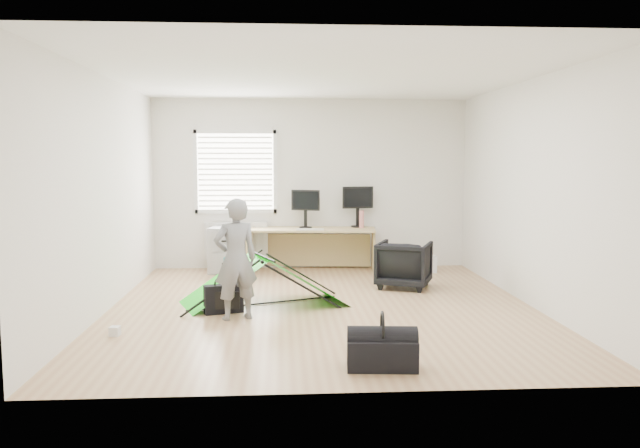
{
  "coord_description": "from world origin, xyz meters",
  "views": [
    {
      "loc": [
        -0.48,
        -7.26,
        1.76
      ],
      "look_at": [
        0.0,
        0.4,
        0.95
      ],
      "focal_mm": 35.0,
      "sensor_mm": 36.0,
      "label": 1
    }
  ],
  "objects": [
    {
      "name": "ground",
      "position": [
        0.0,
        0.0,
        0.0
      ],
      "size": [
        5.5,
        5.5,
        0.0
      ],
      "primitive_type": "plane",
      "color": "tan",
      "rests_on": "ground"
    },
    {
      "name": "white_box",
      "position": [
        -2.14,
        -1.09,
        0.05
      ],
      "size": [
        0.11,
        0.11,
        0.09
      ],
      "primitive_type": "cube",
      "rotation": [
        0.0,
        0.0,
        -0.13
      ],
      "color": "silver",
      "rests_on": "ground"
    },
    {
      "name": "monitor_right",
      "position": [
        0.73,
        2.55,
        0.91
      ],
      "size": [
        0.51,
        0.19,
        0.47
      ],
      "primitive_type": "cube",
      "rotation": [
        0.0,
        0.0,
        0.18
      ],
      "color": "black",
      "rests_on": "desk"
    },
    {
      "name": "storage_crate",
      "position": [
        1.66,
        2.2,
        0.13
      ],
      "size": [
        0.5,
        0.38,
        0.26
      ],
      "primitive_type": "cube",
      "rotation": [
        0.0,
        0.0,
        0.13
      ],
      "color": "white",
      "rests_on": "ground"
    },
    {
      "name": "radiator",
      "position": [
        -1.2,
        2.67,
        0.45
      ],
      "size": [
        1.0,
        0.12,
        0.6
      ],
      "primitive_type": "cube",
      "color": "silver",
      "rests_on": "back_wall"
    },
    {
      "name": "keyboard",
      "position": [
        -0.04,
        2.17,
        0.68
      ],
      "size": [
        0.42,
        0.15,
        0.02
      ],
      "primitive_type": "cube",
      "rotation": [
        0.0,
        0.0,
        -0.02
      ],
      "color": "beige",
      "rests_on": "desk"
    },
    {
      "name": "kite",
      "position": [
        -0.7,
        0.16,
        0.29
      ],
      "size": [
        2.06,
        1.43,
        0.59
      ],
      "primitive_type": null,
      "rotation": [
        0.0,
        0.0,
        0.35
      ],
      "color": "#14DC17",
      "rests_on": "ground"
    },
    {
      "name": "desk",
      "position": [
        -0.0,
        2.39,
        0.34
      ],
      "size": [
        2.02,
        0.82,
        0.67
      ],
      "primitive_type": "cube",
      "rotation": [
        0.0,
        0.0,
        -0.1
      ],
      "color": "tan",
      "rests_on": "ground"
    },
    {
      "name": "monitor_left",
      "position": [
        -0.1,
        2.45,
        0.89
      ],
      "size": [
        0.46,
        0.28,
        0.44
      ],
      "primitive_type": "cube",
      "rotation": [
        0.0,
        0.0,
        -0.41
      ],
      "color": "black",
      "rests_on": "desk"
    },
    {
      "name": "duffel_bag",
      "position": [
        0.36,
        -2.22,
        0.13
      ],
      "size": [
        0.61,
        0.35,
        0.26
      ],
      "primitive_type": "cube",
      "rotation": [
        0.0,
        0.0,
        -0.09
      ],
      "color": "black",
      "rests_on": "ground"
    },
    {
      "name": "person",
      "position": [
        -0.98,
        -0.51,
        0.67
      ],
      "size": [
        0.57,
        0.47,
        1.33
      ],
      "primitive_type": "imported",
      "rotation": [
        0.0,
        0.0,
        3.5
      ],
      "color": "slate",
      "rests_on": "ground"
    },
    {
      "name": "window",
      "position": [
        -1.2,
        2.71,
        1.55
      ],
      "size": [
        1.2,
        0.06,
        1.2
      ],
      "primitive_type": "cube",
      "color": "silver",
      "rests_on": "back_wall"
    },
    {
      "name": "filing_cabinet",
      "position": [
        -1.32,
        2.4,
        0.35
      ],
      "size": [
        0.58,
        0.69,
        0.71
      ],
      "primitive_type": "cube",
      "rotation": [
        0.0,
        0.0,
        -0.22
      ],
      "color": "#9C9DA1",
      "rests_on": "ground"
    },
    {
      "name": "thermos",
      "position": [
        0.78,
        2.43,
        0.81
      ],
      "size": [
        0.09,
        0.09,
        0.27
      ],
      "primitive_type": "cylinder",
      "rotation": [
        0.0,
        0.0,
        -0.14
      ],
      "color": "#CE7673",
      "rests_on": "desk"
    },
    {
      "name": "back_wall",
      "position": [
        0.0,
        2.75,
        1.35
      ],
      "size": [
        5.0,
        0.02,
        2.7
      ],
      "primitive_type": "cube",
      "color": "silver",
      "rests_on": "ground"
    },
    {
      "name": "tote_bag",
      "position": [
        -1.13,
        1.5,
        0.18
      ],
      "size": [
        0.34,
        0.22,
        0.37
      ],
      "primitive_type": "cube",
      "rotation": [
        0.0,
        0.0,
        -0.3
      ],
      "color": "teal",
      "rests_on": "ground"
    },
    {
      "name": "office_chair",
      "position": [
        1.19,
        1.05,
        0.32
      ],
      "size": [
        0.9,
        0.91,
        0.64
      ],
      "primitive_type": "imported",
      "rotation": [
        0.0,
        0.0,
        2.75
      ],
      "color": "black",
      "rests_on": "ground"
    },
    {
      "name": "laptop_bag",
      "position": [
        -1.14,
        -0.23,
        0.16
      ],
      "size": [
        0.46,
        0.25,
        0.33
      ],
      "primitive_type": "cube",
      "rotation": [
        0.0,
        0.0,
        0.3
      ],
      "color": "black",
      "rests_on": "ground"
    }
  ]
}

